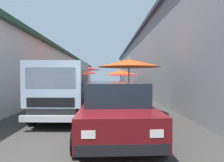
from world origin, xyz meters
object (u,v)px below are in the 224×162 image
Objects in this scene: fruit_stall_far_left at (130,71)px; hatchback_car at (115,108)px; fruit_stall_mid_lane at (87,75)px; fruit_stall_near_left at (123,76)px; fruit_stall_near_right at (120,77)px; parked_scooter at (67,92)px; vendor_by_crates at (73,86)px; fruit_stall_far_right at (79,71)px; plastic_stool at (69,96)px; delivery_truck at (64,92)px.

fruit_stall_far_left is 2.65m from hatchback_car.
fruit_stall_near_left is at bearing -126.85° from fruit_stall_mid_lane.
parked_scooter is at bearing 83.74° from fruit_stall_near_right.
fruit_stall_mid_lane is at bearing -4.26° from vendor_by_crates.
fruit_stall_mid_lane is at bearing 3.15° from fruit_stall_far_right.
plastic_stool is at bearing 177.55° from fruit_stall_mid_lane.
fruit_stall_mid_lane is at bearing 9.35° from hatchback_car.
fruit_stall_mid_lane is at bearing 25.97° from fruit_stall_near_right.
fruit_stall_far_left is 7.62m from vendor_by_crates.
delivery_truck is (-0.61, 2.48, -0.81)m from fruit_stall_far_left.
fruit_stall_far_right is at bearing 130.57° from fruit_stall_near_right.
fruit_stall_near_right is 0.47× the size of delivery_truck.
hatchback_car is (-2.31, 0.68, -1.11)m from fruit_stall_far_left.
fruit_stall_far_left is at bearing -16.39° from hatchback_car.
delivery_truck is at bearing 46.75° from hatchback_car.
fruit_stall_far_right is 3.35m from vendor_by_crates.
fruit_stall_near_right reaches higher than vendor_by_crates.
delivery_truck is (1.69, 1.80, 0.30)m from hatchback_car.
plastic_stool is (-1.95, -0.10, -0.58)m from vendor_by_crates.
delivery_truck is (-10.23, 3.08, -0.64)m from fruit_stall_near_left.
fruit_stall_near_left is 0.69× the size of hatchback_car.
fruit_stall_near_right is 0.59× the size of hatchback_car.
fruit_stall_far_left is 2.68m from delivery_truck.
delivery_truck is at bearing -177.28° from fruit_stall_mid_lane.
fruit_stall_far_right is 0.51× the size of delivery_truck.
fruit_stall_far_left is 0.64× the size of hatchback_car.
fruit_stall_mid_lane is 4.62m from fruit_stall_near_left.
hatchback_car is (-5.94, -1.94, -1.20)m from fruit_stall_far_right.
hatchback_car is 7.57m from plastic_stool.
fruit_stall_near_right is 1.38× the size of parked_scooter.
delivery_truck is (-6.53, 2.53, -0.53)m from fruit_stall_near_right.
fruit_stall_near_left is (9.62, -0.60, -0.16)m from fruit_stall_far_left.
parked_scooter is (6.36, 3.94, -1.40)m from fruit_stall_far_left.
fruit_stall_mid_lane reaches higher than delivery_truck.
fruit_stall_near_right is at bearing -21.18° from delivery_truck.
fruit_stall_far_right is 3.53m from fruit_stall_near_right.
fruit_stall_near_left is at bearing -39.49° from plastic_stool.
fruit_stall_near_left reaches higher than plastic_stool.
fruit_stall_near_right is (2.28, -2.67, -0.37)m from fruit_stall_far_right.
delivery_truck is (-4.25, -0.14, -0.90)m from fruit_stall_far_right.
delivery_truck is (-13.00, -0.62, -0.68)m from fruit_stall_mid_lane.
fruit_stall_near_left is at bearing -54.62° from vendor_by_crates.
fruit_stall_near_right is 1.47× the size of vendor_by_crates.
fruit_stall_near_right is 0.86× the size of fruit_stall_near_left.
vendor_by_crates is at bearing 175.74° from fruit_stall_mid_lane.
parked_scooter is (8.67, 3.26, -0.29)m from hatchback_car.
fruit_stall_far_left is at bearing -152.25° from vendor_by_crates.
vendor_by_crates is at bearing 125.38° from fruit_stall_near_left.
delivery_truck reaches higher than hatchback_car.
delivery_truck is at bearing -168.18° from parked_scooter.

